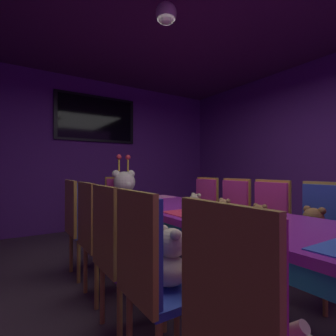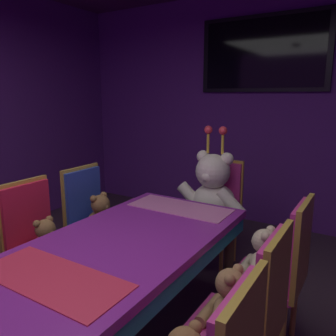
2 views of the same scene
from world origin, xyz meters
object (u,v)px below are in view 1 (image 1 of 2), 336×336
at_px(chair_left_2, 116,244).
at_px(chair_right_1, 322,227).
at_px(teddy_left_2, 135,240).
at_px(king_teddy_bear, 125,195).
at_px(chair_left_4, 78,218).
at_px(teddy_left_4, 93,217).
at_px(teddy_right_2, 259,220).
at_px(wall_tv, 96,119).
at_px(chair_right_4, 203,206).
at_px(throne_chair, 120,203).
at_px(chair_right_2, 268,217).
at_px(teddy_right_3, 223,213).
at_px(teddy_left_3, 111,228).
at_px(pendant_light, 166,13).
at_px(chair_right_3, 232,211).
at_px(chair_left_0, 241,319).
at_px(teddy_left_1, 173,261).
at_px(banquet_table, 208,221).
at_px(chair_left_3, 95,228).
at_px(teddy_left_0, 268,313).
at_px(teddy_right_1, 313,229).
at_px(teddy_right_4, 195,207).
at_px(chair_left_1, 149,266).

bearing_deg(chair_left_2, chair_right_1, -16.52).
xyz_separation_m(teddy_left_2, king_teddy_bear, (0.70, 1.81, 0.14)).
bearing_deg(chair_left_4, teddy_left_2, -83.53).
distance_m(teddy_left_4, teddy_right_2, 1.72).
distance_m(chair_right_1, wall_tv, 4.00).
distance_m(chair_right_1, chair_right_4, 1.57).
distance_m(teddy_left_4, king_teddy_bear, 1.00).
height_order(teddy_right_2, throne_chair, throne_chair).
distance_m(chair_right_2, teddy_right_3, 0.51).
bearing_deg(chair_right_1, teddy_left_3, -34.25).
height_order(chair_right_2, pendant_light, pendant_light).
bearing_deg(chair_right_3, chair_left_0, 43.82).
xyz_separation_m(throne_chair, wall_tv, (0.00, 1.16, 1.45)).
height_order(chair_left_4, chair_right_4, same).
bearing_deg(teddy_left_1, pendant_light, 59.63).
bearing_deg(banquet_table, teddy_left_3, 143.61).
bearing_deg(chair_left_3, wall_tv, 72.49).
bearing_deg(chair_right_2, king_teddy_bear, -64.72).
bearing_deg(banquet_table, teddy_left_0, -122.20).
distance_m(teddy_left_3, teddy_right_1, 1.70).
bearing_deg(chair_right_4, wall_tv, -67.96).
bearing_deg(teddy_left_4, teddy_right_4, -0.75).
bearing_deg(teddy_left_4, teddy_left_2, -91.21).
bearing_deg(teddy_right_2, chair_left_1, 18.60).
bearing_deg(banquet_table, pendant_light, 120.42).
distance_m(teddy_left_0, wall_tv, 4.49).
bearing_deg(teddy_left_1, chair_right_3, 33.24).
relative_size(chair_left_0, chair_left_4, 1.00).
height_order(teddy_left_4, pendant_light, pendant_light).
relative_size(chair_left_3, chair_right_2, 1.00).
distance_m(chair_left_0, throne_chair, 3.14).
xyz_separation_m(chair_left_0, teddy_right_4, (1.51, 2.12, -0.00)).
xyz_separation_m(chair_left_0, teddy_right_3, (1.50, 1.58, -0.01)).
xyz_separation_m(chair_left_2, chair_right_4, (1.68, 1.07, 0.00)).
relative_size(chair_right_4, teddy_right_4, 2.92).
bearing_deg(teddy_left_2, chair_right_2, 1.70).
bearing_deg(teddy_right_1, chair_left_3, -34.30).
bearing_deg(chair_left_1, teddy_right_2, 18.60).
height_order(banquet_table, throne_chair, throne_chair).
bearing_deg(teddy_left_2, teddy_left_0, -88.92).
bearing_deg(teddy_right_1, wall_tv, -79.37).
distance_m(teddy_left_0, pendant_light, 2.49).
distance_m(teddy_left_2, teddy_right_2, 1.39).
relative_size(chair_left_1, throne_chair, 1.00).
bearing_deg(teddy_right_3, teddy_left_4, -22.40).
height_order(teddy_right_2, wall_tv, wall_tv).
xyz_separation_m(teddy_left_1, teddy_right_4, (1.40, 1.54, -0.00)).
height_order(wall_tv, pendant_light, pendant_light).
relative_size(teddy_right_4, wall_tv, 0.23).
xyz_separation_m(chair_left_1, wall_tv, (0.85, 3.61, 1.45)).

